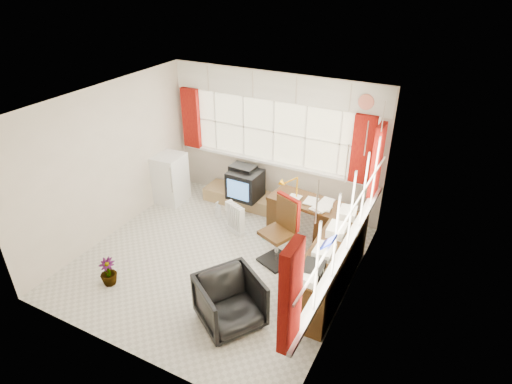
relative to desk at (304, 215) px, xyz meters
The scene contains 20 objects.
ground 1.62m from the desk, 124.85° to the right, with size 4.00×4.00×0.00m, color beige.
room_walls 1.94m from the desk, 124.85° to the right, with size 4.00×4.00×4.00m.
window_back 1.25m from the desk, 144.28° to the left, with size 3.70×0.12×3.60m.
window_right 1.76m from the desk, 51.19° to the right, with size 0.12×3.70×3.60m.
curtains 1.14m from the desk, 86.43° to the right, with size 3.83×3.83×1.15m.
overhead_cabinets 1.91m from the desk, 76.09° to the right, with size 3.98×3.98×0.48m.
desk is the anchor object (origin of this frame).
desk_lamp 0.60m from the desk, behind, with size 0.15×0.12×0.41m.
task_chair 0.82m from the desk, 92.67° to the right, with size 0.59×0.61×1.08m.
office_chair 2.31m from the desk, 91.86° to the right, with size 0.74×0.76×0.69m, color black.
radiator 1.15m from the desk, 155.10° to the right, with size 0.38×0.27×0.53m.
credenza 1.37m from the desk, 52.95° to the right, with size 0.50×2.00×0.85m.
file_tray 1.98m from the desk, 65.59° to the right, with size 0.25×0.33×0.11m, color black.
tv_bench 1.53m from the desk, 163.70° to the left, with size 1.40×0.50×0.25m, color #A78253.
crt_tv 1.31m from the desk, 167.28° to the left, with size 0.58×0.55×0.52m.
hifi_stack 1.42m from the desk, 164.64° to the left, with size 0.56×0.37×0.57m.
mini_fridge 2.71m from the desk, behind, with size 0.58×0.58×0.94m.
spray_bottle_a 1.59m from the desk, behind, with size 0.12×0.12×0.32m, color silver.
spray_bottle_b 0.73m from the desk, 138.67° to the right, with size 0.08×0.08×0.18m, color #95DFD1.
flower_vase 3.18m from the desk, 129.10° to the right, with size 0.24×0.24×0.42m, color black.
Camera 1 is at (2.97, -4.45, 4.17)m, focal length 30.00 mm.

